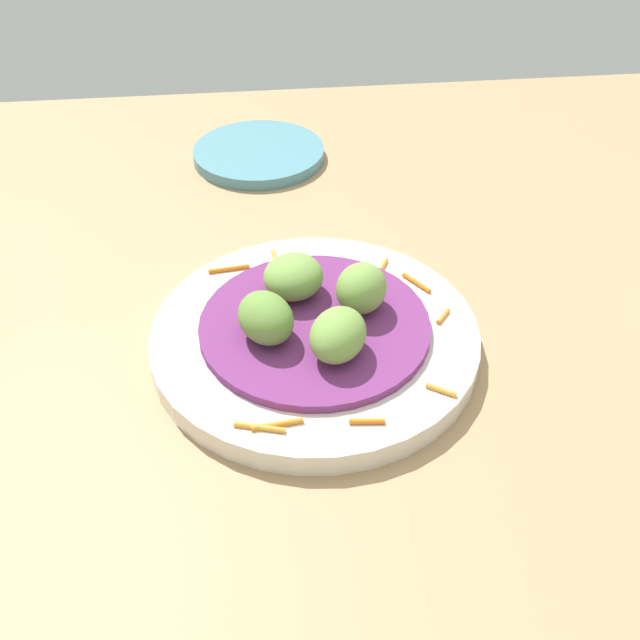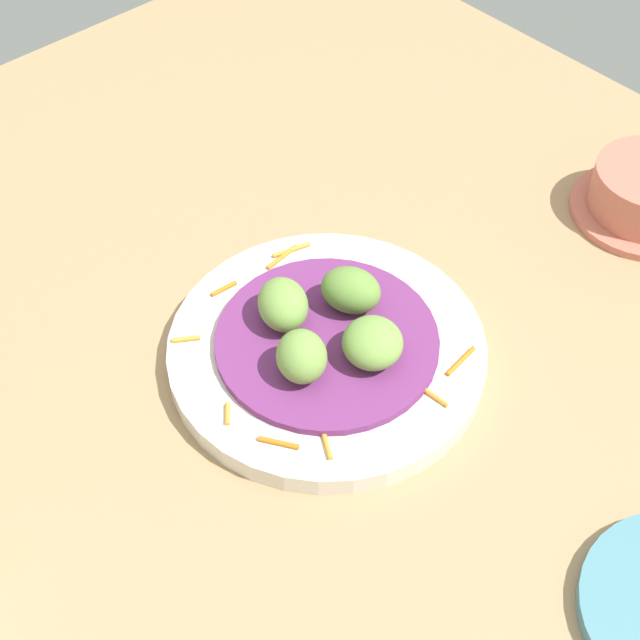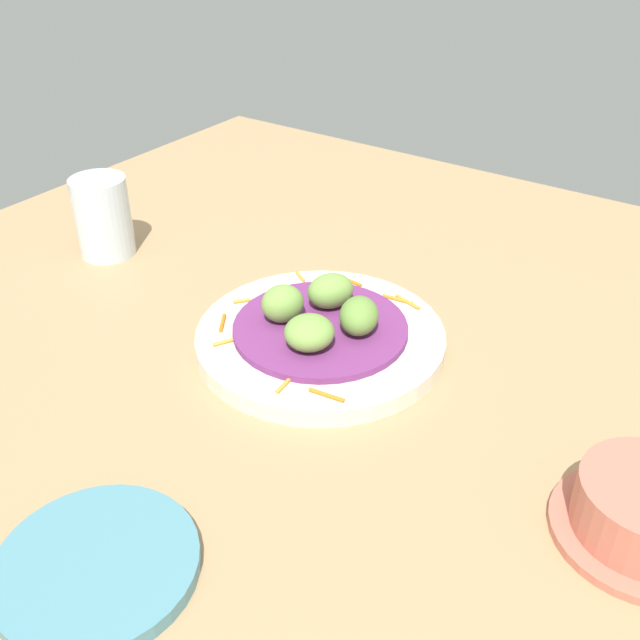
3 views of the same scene
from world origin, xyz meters
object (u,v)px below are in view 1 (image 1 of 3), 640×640
object	(u,v)px
main_plate	(315,338)
guac_scoop_right	(266,318)
guac_scoop_center	(293,277)
guac_scoop_left	(361,288)
side_plate_small	(259,153)
guac_scoop_back	(338,335)

from	to	relation	value
main_plate	guac_scoop_right	size ratio (longest dim) A/B	5.18
guac_scoop_center	guac_scoop_right	xyz separation A→B (cm)	(2.55, 5.22, 0.16)
guac_scoop_center	guac_scoop_right	distance (cm)	5.81
guac_scoop_left	guac_scoop_center	xyz separation A→B (cm)	(5.22, -2.55, -0.29)
guac_scoop_center	side_plate_small	world-z (taller)	guac_scoop_center
guac_scoop_center	side_plate_small	bearing A→B (deg)	-86.89
main_plate	side_plate_small	bearing A→B (deg)	-84.97
main_plate	side_plate_small	xyz separation A→B (cm)	(2.93, -33.26, -0.33)
main_plate	guac_scoop_center	xyz separation A→B (cm)	(1.33, -3.89, 3.45)
guac_scoop_right	guac_scoop_back	xyz separation A→B (cm)	(-5.22, 2.55, -0.02)
guac_scoop_left	guac_scoop_back	size ratio (longest dim) A/B	0.88
guac_scoop_right	side_plate_small	world-z (taller)	guac_scoop_right
guac_scoop_left	guac_scoop_center	distance (cm)	5.82
guac_scoop_left	guac_scoop_back	world-z (taller)	guac_scoop_left
side_plate_small	main_plate	bearing A→B (deg)	95.03
guac_scoop_right	guac_scoop_back	size ratio (longest dim) A/B	0.98
guac_scoop_back	guac_scoop_left	bearing A→B (deg)	-116.07
guac_scoop_left	guac_scoop_back	bearing A→B (deg)	63.93
guac_scoop_left	guac_scoop_center	size ratio (longest dim) A/B	0.90
guac_scoop_center	side_plate_small	xyz separation A→B (cm)	(1.60, -29.38, -3.78)
guac_scoop_center	guac_scoop_right	size ratio (longest dim) A/B	0.99
guac_scoop_left	side_plate_small	bearing A→B (deg)	-77.95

